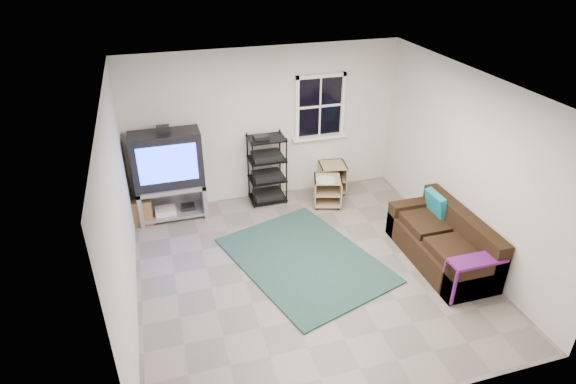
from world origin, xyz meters
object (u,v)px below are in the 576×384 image
object	(u,v)px
side_table_right	(327,188)
side_table_left	(332,176)
tv_unit	(168,168)
av_rack	(267,173)
sofa	(444,243)

from	to	relation	value
side_table_right	side_table_left	bearing A→B (deg)	60.01
tv_unit	av_rack	size ratio (longest dim) A/B	1.30
av_rack	sofa	bearing A→B (deg)	-50.59
av_rack	side_table_left	size ratio (longest dim) A/B	2.28
tv_unit	sofa	size ratio (longest dim) A/B	0.88
sofa	side_table_right	bearing A→B (deg)	116.89
tv_unit	side_table_right	size ratio (longest dim) A/B	2.79
side_table_left	sofa	distance (m)	2.53
av_rack	side_table_right	size ratio (longest dim) A/B	2.15
side_table_right	tv_unit	bearing A→B (deg)	172.28
side_table_right	av_rack	bearing A→B (deg)	157.35
tv_unit	av_rack	distance (m)	1.65
tv_unit	side_table_right	distance (m)	2.66
av_rack	sofa	size ratio (longest dim) A/B	0.68
tv_unit	side_table_left	bearing A→B (deg)	1.62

